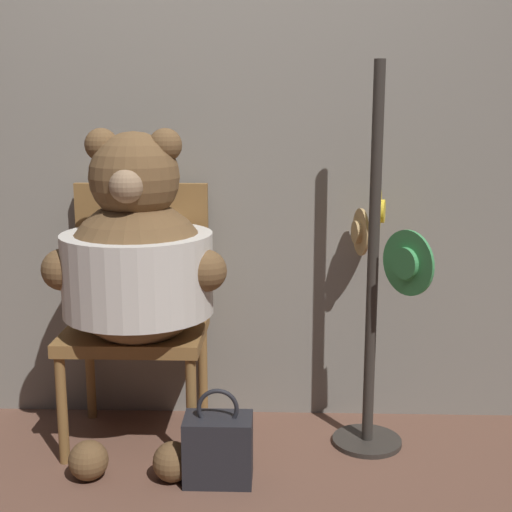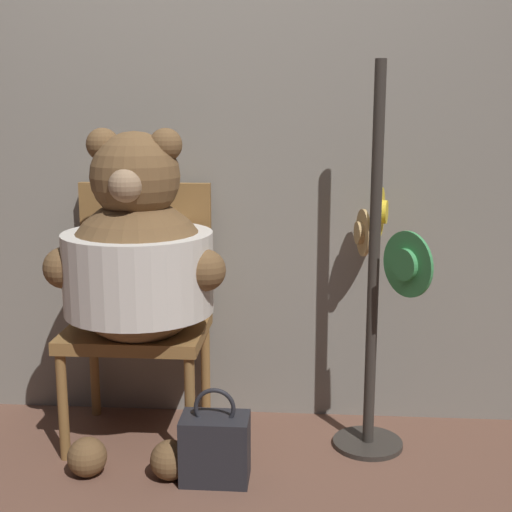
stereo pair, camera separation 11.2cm
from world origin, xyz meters
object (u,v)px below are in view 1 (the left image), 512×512
chair (139,303)px  teddy_bear (137,264)px  hat_display_rack (377,290)px  handbag_on_ground (218,448)px

chair → teddy_bear: 0.27m
hat_display_rack → handbag_on_ground: bearing=-151.7°
chair → teddy_bear: size_ratio=0.82×
chair → handbag_on_ground: size_ratio=2.89×
teddy_bear → handbag_on_ground: size_ratio=3.54×
teddy_bear → hat_display_rack: 0.93m
chair → teddy_bear: teddy_bear is taller
hat_display_rack → teddy_bear: bearing=-175.2°
handbag_on_ground → teddy_bear: bearing=142.9°
teddy_bear → hat_display_rack: bearing=4.8°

